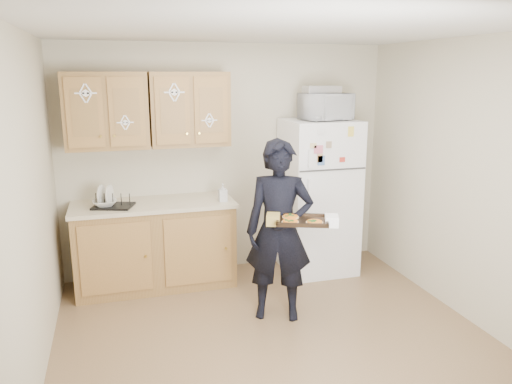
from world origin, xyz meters
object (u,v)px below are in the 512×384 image
baking_tray (302,221)px  microwave (326,107)px  refrigerator (318,197)px  person (279,231)px  dish_rack (113,200)px

baking_tray → microwave: 1.63m
refrigerator → microwave: bearing=-57.4°
person → microwave: microwave is taller
refrigerator → microwave: (0.03, -0.05, 0.99)m
refrigerator → microwave: 0.99m
dish_rack → refrigerator: bearing=0.4°
person → baking_tray: person is taller
baking_tray → dish_rack: dish_rack is taller
refrigerator → baking_tray: 1.42m
microwave → dish_rack: size_ratio=1.36×
refrigerator → dish_rack: refrigerator is taller
microwave → dish_rack: (-2.22, 0.03, -0.87)m
baking_tray → microwave: (0.71, 1.19, 0.86)m
refrigerator → dish_rack: 2.20m
person → dish_rack: 1.70m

